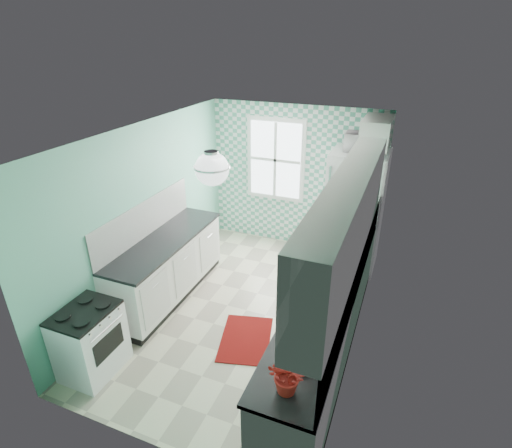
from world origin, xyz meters
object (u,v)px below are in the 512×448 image
at_px(ceiling_light, 212,169).
at_px(fridge, 354,211).
at_px(stove, 90,340).
at_px(fruit_bowl, 301,357).
at_px(microwave, 362,142).
at_px(potted_plant, 289,376).
at_px(sink, 348,245).

height_order(ceiling_light, fridge, ceiling_light).
height_order(stove, fruit_bowl, fruit_bowl).
distance_m(ceiling_light, fridge, 3.14).
xyz_separation_m(fridge, microwave, (0.00, 0.00, 1.11)).
relative_size(ceiling_light, potted_plant, 1.02).
bearing_deg(potted_plant, fruit_bowl, 90.00).
bearing_deg(potted_plant, ceiling_light, 136.81).
bearing_deg(ceiling_light, stove, -144.89).
distance_m(fridge, microwave, 1.11).
height_order(fruit_bowl, potted_plant, potted_plant).
distance_m(ceiling_light, potted_plant, 2.04).
bearing_deg(microwave, stove, 54.74).
bearing_deg(fridge, ceiling_light, -116.62).
xyz_separation_m(fridge, stove, (-2.31, -3.45, -0.54)).
relative_size(sink, fruit_bowl, 1.98).
bearing_deg(ceiling_light, potted_plant, -43.19).
bearing_deg(fridge, sink, -88.57).
xyz_separation_m(stove, fruit_bowl, (2.40, 0.08, 0.55)).
relative_size(sink, microwave, 1.12).
relative_size(fruit_bowl, potted_plant, 0.82).
xyz_separation_m(fridge, potted_plant, (0.09, -3.73, 0.14)).
relative_size(ceiling_light, microwave, 0.71).
distance_m(fridge, fruit_bowl, 3.37).
xyz_separation_m(stove, microwave, (2.31, 3.45, 1.65)).
xyz_separation_m(ceiling_light, sink, (1.20, 1.53, -1.39)).
bearing_deg(microwave, fruit_bowl, 90.05).
bearing_deg(fruit_bowl, sink, 89.91).
relative_size(fruit_bowl, microwave, 0.56).
distance_m(potted_plant, microwave, 3.86).
height_order(ceiling_light, stove, ceiling_light).
height_order(ceiling_light, fruit_bowl, ceiling_light).
relative_size(stove, sink, 1.46).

